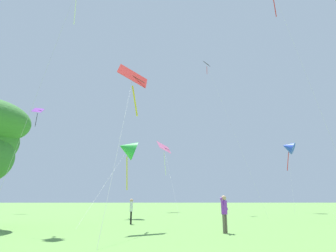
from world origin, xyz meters
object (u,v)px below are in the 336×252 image
Objects in this scene: kite_green_small at (127,149)px; kite_black_large at (210,72)px; person_near_tree at (131,209)px; person_in_blue_jacket at (224,210)px; kite_red_high at (133,83)px; kite_blue_delta at (288,147)px; kite_pink_low at (164,153)px; kite_purple_streamer at (36,115)px.

kite_green_small is 18.82m from kite_black_large.
person_near_tree is 7.72m from person_in_blue_jacket.
kite_black_large is 11.81× the size of person_in_blue_jacket.
kite_red_high is at bearing 148.62° from person_in_blue_jacket.
kite_blue_delta is at bearing 42.69° from person_near_tree.
kite_green_small is 6.19× the size of person_in_blue_jacket.
kite_green_small is at bearing -151.91° from kite_blue_delta.
kite_black_large is (-10.98, -1.88, 10.38)m from kite_blue_delta.
kite_pink_low is (2.50, 24.73, -0.75)m from kite_red_high.
person_near_tree is (-19.91, -18.37, -7.79)m from kite_blue_delta.
kite_black_large is at bearing 65.19° from kite_red_high.
kite_red_high is (16.19, -22.13, -4.37)m from kite_purple_streamer.
kite_pink_low is (3.86, 15.06, 2.03)m from kite_green_small.
kite_blue_delta reaches higher than person_near_tree.
person_near_tree is (1.25, -7.07, -5.45)m from kite_green_small.
kite_black_large is (25.01, -3.04, 5.58)m from kite_purple_streamer.
kite_pink_low is 13.64m from kite_black_large.
kite_red_high is 23.26m from kite_black_large.
kite_red_high reaches higher than kite_blue_delta.
kite_pink_low is 6.23× the size of person_in_blue_jacket.
kite_green_small is at bearing 100.02° from person_near_tree.
kite_red_high is 28.84m from kite_blue_delta.
kite_red_high is 1.09× the size of kite_blue_delta.
kite_pink_low reaches higher than person_in_blue_jacket.
person_near_tree is (-0.11, 2.60, -8.22)m from kite_red_high.
person_near_tree is at bearing -137.31° from kite_blue_delta.
kite_black_large is 26.11m from person_near_tree.
kite_red_high is at bearing -133.36° from kite_blue_delta.
kite_pink_low is 6.73× the size of person_near_tree.
kite_blue_delta is (17.30, -3.77, 0.31)m from kite_pink_low.
kite_black_large is at bearing -6.93° from kite_purple_streamer.
kite_green_small is at bearing 98.00° from kite_red_high.
kite_black_large reaches higher than kite_pink_low.
kite_blue_delta is 5.45× the size of person_in_blue_jacket.
kite_red_high reaches higher than kite_pink_low.
kite_green_small is 24.10m from kite_blue_delta.
person_near_tree is (16.08, -19.53, -12.59)m from kite_purple_streamer.
kite_purple_streamer reaches higher than kite_green_small.
kite_black_large is 28.87m from person_in_blue_jacket.
kite_blue_delta is at bearing 9.71° from kite_black_large.
kite_pink_low is at bearing 75.61° from kite_green_small.
kite_green_small is at bearing 116.78° from person_in_blue_jacket.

